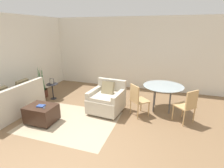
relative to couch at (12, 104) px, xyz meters
The scene contains 15 objects.
ground_plane 2.59m from the couch, 14.55° to the right, with size 20.00×20.00×0.00m, color brown.
wall_back 4.33m from the couch, 53.69° to the left, with size 12.00×0.06×2.75m.
wall_left 1.49m from the couch, 123.80° to the left, with size 0.06×12.00×2.75m.
area_rug 1.82m from the couch, ahead, with size 2.31×1.85×0.01m.
couch is the anchor object (origin of this frame).
armchair 2.67m from the couch, 22.16° to the left, with size 0.96×0.99×0.89m.
ottoman 1.11m from the couch, ahead, with size 0.72×0.58×0.46m.
book_stack 1.15m from the couch, ahead, with size 0.21×0.17×0.03m.
tv_remote_primary 1.28m from the couch, ahead, with size 0.13×0.16×0.01m.
potted_plant 1.37m from the couch, 93.51° to the left, with size 0.36×0.36×1.12m.
side_table 1.37m from the couch, 72.88° to the left, with size 0.38×0.38×0.53m.
picture_frame 1.40m from the couch, 72.88° to the left, with size 0.16×0.07×0.19m.
dining_table 4.32m from the couch, 22.33° to the left, with size 1.14×1.14×0.74m.
dining_chair_near_left 3.51m from the couch, 16.70° to the left, with size 0.59×0.59×0.90m.
dining_chair_near_right 4.73m from the couch, 12.30° to the left, with size 0.59×0.59×0.90m.
Camera 1 is at (1.59, -2.72, 2.32)m, focal length 28.00 mm.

